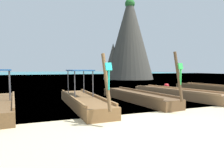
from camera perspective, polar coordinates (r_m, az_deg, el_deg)
The scene contains 9 objects.
ground at distance 6.33m, azimuth 13.92°, elevation -12.24°, with size 120.00×120.00×0.00m, color beige.
sea_water at distance 67.12m, azimuth -18.41°, elevation 2.65°, with size 120.00×120.00×0.00m, color teal.
longtail_boat_yellow_ribbon at distance 9.47m, azimuth -29.48°, elevation -5.19°, with size 1.59×5.87×2.27m.
longtail_boat_turquoise_ribbon at distance 9.43m, azimuth -8.18°, elevation -4.75°, with size 1.28×6.39×2.31m.
longtail_boat_green_ribbon at distance 11.09m, azimuth 6.91°, elevation -3.63°, with size 1.68×6.45×2.51m.
longtail_boat_violet_ribbon at distance 12.97m, azimuth 18.02°, elevation -2.61°, with size 2.37×7.20×2.42m.
longtail_boat_red_ribbon at distance 15.55m, azimuth 27.12°, elevation -1.57°, with size 1.66×6.41×2.76m.
karst_rock at distance 34.96m, azimuth 4.75°, elevation 13.04°, with size 8.50×8.16×14.65m.
mooring_buoy_near at distance 18.39m, azimuth 15.27°, elevation -0.59°, with size 0.48×0.48×0.48m.
Camera 1 is at (-3.53, -4.93, 1.80)m, focal length 31.98 mm.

